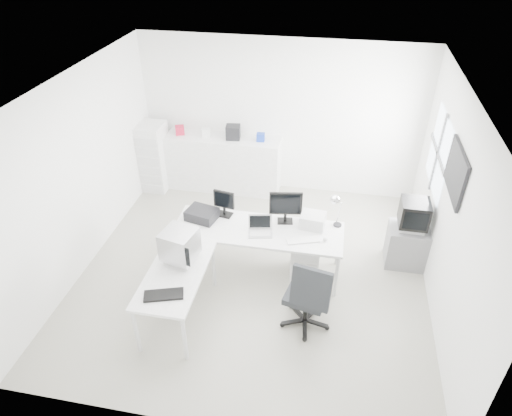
% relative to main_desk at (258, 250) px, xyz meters
% --- Properties ---
extents(floor, '(5.00, 5.00, 0.01)m').
position_rel_main_desk_xyz_m(floor, '(-0.06, -0.05, -0.38)').
color(floor, beige).
rests_on(floor, ground).
extents(ceiling, '(5.00, 5.00, 0.01)m').
position_rel_main_desk_xyz_m(ceiling, '(-0.06, -0.05, 2.42)').
color(ceiling, white).
rests_on(ceiling, back_wall).
extents(back_wall, '(5.00, 0.02, 2.80)m').
position_rel_main_desk_xyz_m(back_wall, '(-0.06, 2.45, 1.02)').
color(back_wall, white).
rests_on(back_wall, floor).
extents(left_wall, '(0.02, 5.00, 2.80)m').
position_rel_main_desk_xyz_m(left_wall, '(-2.56, -0.05, 1.02)').
color(left_wall, white).
rests_on(left_wall, floor).
extents(right_wall, '(0.02, 5.00, 2.80)m').
position_rel_main_desk_xyz_m(right_wall, '(2.44, -0.05, 1.02)').
color(right_wall, white).
rests_on(right_wall, floor).
extents(window, '(0.02, 1.20, 1.10)m').
position_rel_main_desk_xyz_m(window, '(2.42, 1.15, 1.23)').
color(window, white).
rests_on(window, right_wall).
extents(wall_picture, '(0.04, 0.90, 0.60)m').
position_rel_main_desk_xyz_m(wall_picture, '(2.41, 0.05, 1.52)').
color(wall_picture, black).
rests_on(wall_picture, right_wall).
extents(main_desk, '(2.40, 0.80, 0.75)m').
position_rel_main_desk_xyz_m(main_desk, '(0.00, 0.00, 0.00)').
color(main_desk, white).
rests_on(main_desk, floor).
extents(side_desk, '(0.70, 1.40, 0.75)m').
position_rel_main_desk_xyz_m(side_desk, '(-0.85, -1.10, 0.00)').
color(side_desk, white).
rests_on(side_desk, floor).
extents(drawer_pedestal, '(0.40, 0.50, 0.60)m').
position_rel_main_desk_xyz_m(drawer_pedestal, '(0.70, 0.05, -0.08)').
color(drawer_pedestal, white).
rests_on(drawer_pedestal, floor).
extents(inkjet_printer, '(0.49, 0.42, 0.15)m').
position_rel_main_desk_xyz_m(inkjet_printer, '(-0.85, 0.10, 0.45)').
color(inkjet_printer, black).
rests_on(inkjet_printer, main_desk).
extents(lcd_monitor_small, '(0.34, 0.23, 0.39)m').
position_rel_main_desk_xyz_m(lcd_monitor_small, '(-0.55, 0.25, 0.57)').
color(lcd_monitor_small, black).
rests_on(lcd_monitor_small, main_desk).
extents(lcd_monitor_large, '(0.49, 0.26, 0.48)m').
position_rel_main_desk_xyz_m(lcd_monitor_large, '(0.35, 0.25, 0.62)').
color(lcd_monitor_large, black).
rests_on(lcd_monitor_large, main_desk).
extents(laptop, '(0.38, 0.39, 0.22)m').
position_rel_main_desk_xyz_m(laptop, '(0.05, -0.10, 0.48)').
color(laptop, '#B7B7BA').
rests_on(laptop, main_desk).
extents(white_keyboard, '(0.47, 0.28, 0.02)m').
position_rel_main_desk_xyz_m(white_keyboard, '(0.65, -0.15, 0.38)').
color(white_keyboard, white).
rests_on(white_keyboard, main_desk).
extents(white_mouse, '(0.06, 0.06, 0.06)m').
position_rel_main_desk_xyz_m(white_mouse, '(0.95, -0.10, 0.41)').
color(white_mouse, white).
rests_on(white_mouse, main_desk).
extents(laser_printer, '(0.37, 0.33, 0.20)m').
position_rel_main_desk_xyz_m(laser_printer, '(0.75, 0.22, 0.47)').
color(laser_printer, silver).
rests_on(laser_printer, main_desk).
extents(desk_lamp, '(0.18, 0.18, 0.43)m').
position_rel_main_desk_xyz_m(desk_lamp, '(1.10, 0.30, 0.59)').
color(desk_lamp, silver).
rests_on(desk_lamp, main_desk).
extents(crt_monitor, '(0.53, 0.53, 0.51)m').
position_rel_main_desk_xyz_m(crt_monitor, '(-0.85, -0.85, 0.63)').
color(crt_monitor, '#B7B7BA').
rests_on(crt_monitor, side_desk).
extents(black_keyboard, '(0.50, 0.32, 0.03)m').
position_rel_main_desk_xyz_m(black_keyboard, '(-0.85, -1.50, 0.39)').
color(black_keyboard, black).
rests_on(black_keyboard, side_desk).
extents(office_chair, '(0.77, 0.77, 1.13)m').
position_rel_main_desk_xyz_m(office_chair, '(0.79, -0.92, 0.19)').
color(office_chair, '#292B2F').
rests_on(office_chair, floor).
extents(tv_cabinet, '(0.59, 0.48, 0.64)m').
position_rel_main_desk_xyz_m(tv_cabinet, '(2.16, 0.58, -0.05)').
color(tv_cabinet, slate).
rests_on(tv_cabinet, floor).
extents(crt_tv, '(0.50, 0.48, 0.45)m').
position_rel_main_desk_xyz_m(crt_tv, '(2.16, 0.58, 0.49)').
color(crt_tv, black).
rests_on(crt_tv, tv_cabinet).
extents(sideboard, '(2.11, 0.53, 1.05)m').
position_rel_main_desk_xyz_m(sideboard, '(-1.06, 2.19, 0.15)').
color(sideboard, white).
rests_on(sideboard, floor).
extents(clutter_box_a, '(0.20, 0.19, 0.16)m').
position_rel_main_desk_xyz_m(clutter_box_a, '(-1.86, 2.19, 0.76)').
color(clutter_box_a, '#B51935').
rests_on(clutter_box_a, sideboard).
extents(clutter_box_b, '(0.17, 0.16, 0.15)m').
position_rel_main_desk_xyz_m(clutter_box_b, '(-1.36, 2.19, 0.75)').
color(clutter_box_b, white).
rests_on(clutter_box_b, sideboard).
extents(clutter_box_c, '(0.28, 0.26, 0.25)m').
position_rel_main_desk_xyz_m(clutter_box_c, '(-0.86, 2.19, 0.80)').
color(clutter_box_c, black).
rests_on(clutter_box_c, sideboard).
extents(clutter_box_d, '(0.15, 0.13, 0.14)m').
position_rel_main_desk_xyz_m(clutter_box_d, '(-0.36, 2.19, 0.75)').
color(clutter_box_d, '#1635A0').
rests_on(clutter_box_d, sideboard).
extents(clutter_bottle, '(0.07, 0.07, 0.22)m').
position_rel_main_desk_xyz_m(clutter_bottle, '(-2.16, 2.23, 0.79)').
color(clutter_bottle, white).
rests_on(clutter_bottle, sideboard).
extents(filing_cabinet, '(0.45, 0.54, 1.29)m').
position_rel_main_desk_xyz_m(filing_cabinet, '(-2.34, 1.98, 0.27)').
color(filing_cabinet, white).
rests_on(filing_cabinet, floor).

